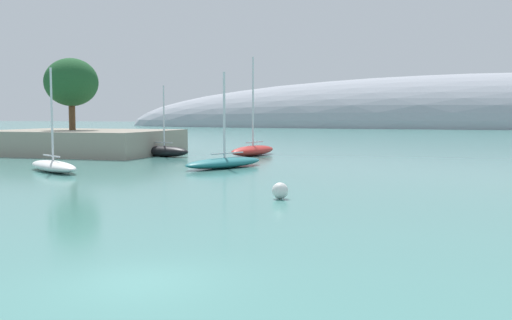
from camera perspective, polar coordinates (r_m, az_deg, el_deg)
name	(u,v)px	position (r m, az deg, el deg)	size (l,w,h in m)	color
water	(140,282)	(15.46, -11.35, -11.68)	(600.00, 600.00, 0.00)	teal
shore_outcrop	(82,142)	(66.43, -16.74, 1.71)	(19.01, 14.05, 2.56)	gray
tree_clump_shore	(71,82)	(67.23, -17.67, 7.27)	(5.81, 5.81, 7.87)	brown
distant_ridge	(512,128)	(200.33, 23.83, 2.88)	(267.33, 50.70, 34.63)	#999EA8
sailboat_red_near_shore	(253,150)	(60.64, -0.30, 1.01)	(3.82, 8.25, 10.22)	red
sailboat_black_mid_mooring	(164,151)	(59.89, -8.99, 0.89)	(6.25, 3.27, 7.21)	black
sailboat_teal_outer_mooring	(224,162)	(46.79, -3.12, -0.20)	(5.44, 8.45, 7.66)	#1E6B70
sailboat_white_end_of_line	(53,165)	(46.05, -19.28, -0.51)	(7.24, 5.63, 7.74)	white
mooring_buoy_white	(280,191)	(29.54, 2.38, -3.03)	(0.84, 0.84, 0.84)	silver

